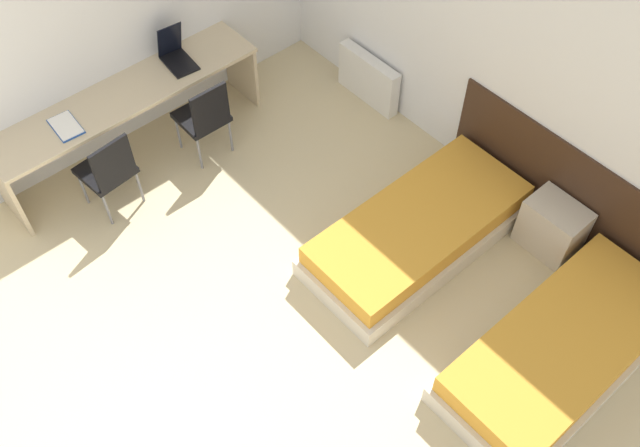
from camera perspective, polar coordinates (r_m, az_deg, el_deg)
The scene contains 13 objects.
ground_plane at distance 5.52m, azimuth -18.08°, elevation -15.51°, with size 20.00×20.00×0.00m, color beige.
wall_back at distance 5.95m, azimuth 13.72°, elevation 13.96°, with size 5.73×0.05×2.70m.
wall_left at distance 6.41m, azimuth -16.29°, elevation 16.41°, with size 0.05×4.98×2.70m.
headboard_panel at distance 6.15m, azimuth 19.71°, elevation 1.94°, with size 2.46×0.03×0.92m.
bed_near_window at distance 5.99m, azimuth 7.86°, elevation -0.58°, with size 0.90×1.98×0.37m.
bed_near_door at distance 5.62m, azimuth 18.74°, elevation -9.52°, with size 0.90×1.98×0.37m.
nightstand at distance 6.18m, azimuth 18.10°, elevation -0.27°, with size 0.49×0.34×0.49m.
radiator at distance 7.15m, azimuth 3.89°, elevation 11.48°, with size 0.74×0.12×0.50m.
desk at distance 6.58m, azimuth -15.16°, elevation 9.10°, with size 0.55×2.50×0.72m.
chair_near_laptop at distance 6.51m, azimuth -9.23°, elevation 8.53°, with size 0.41×0.41×0.85m.
chair_near_notebook at distance 6.23m, azimuth -16.58°, elevation 4.19°, with size 0.45×0.45×0.85m.
laptop at distance 6.67m, azimuth -11.45°, elevation 13.08°, with size 0.38×0.27×0.36m.
open_notebook at distance 6.33m, azimuth -19.67°, elevation 7.35°, with size 0.35×0.22×0.02m.
Camera 1 is at (2.54, -0.03, 4.90)m, focal length 40.00 mm.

